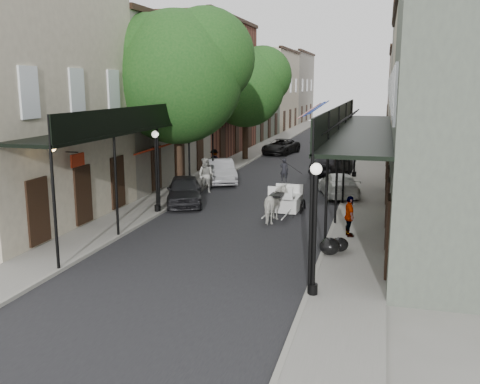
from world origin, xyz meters
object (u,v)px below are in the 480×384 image
Objects in this scene: tree_far at (250,84)px; pedestrian_walking at (206,175)px; pedestrian_sidewalk_left at (214,161)px; lamppost_right_far at (355,146)px; car_left_mid at (221,171)px; lamppost_right_near at (314,227)px; car_left_far at (281,147)px; carriage at (288,189)px; car_right_far at (332,163)px; tree_near at (185,72)px; pedestrian_sidewalk_right at (349,216)px; horse at (276,204)px; car_right_near at (338,185)px; car_left_near at (184,190)px; lamppost_left at (156,170)px.

pedestrian_walking is at bearing -86.71° from tree_far.
lamppost_right_far is at bearing 163.58° from pedestrian_sidewalk_left.
lamppost_right_near is at bearing -88.72° from car_left_mid.
lamppost_right_far is 12.44m from car_left_far.
carriage reaches higher than car_right_far.
car_left_mid is at bearing 93.77° from pedestrian_sidewalk_left.
tree_near reaches higher than pedestrian_sidewalk_right.
lamppost_right_far is at bearing -100.56° from horse.
horse reaches higher than car_left_mid.
car_right_near is at bearing 92.02° from lamppost_right_near.
car_left_near is at bearing 75.35° from car_right_far.
pedestrian_walking is at bearing 83.01° from pedestrian_sidewalk_left.
carriage is 7.79m from car_left_mid.
horse reaches higher than car_right_near.
lamppost_right_far is (8.20, 12.00, 0.00)m from lamppost_left.
horse is 1.16× the size of pedestrian_sidewalk_right.
tree_near is 12.53m from car_right_far.
lamppost_left reaches higher than horse.
car_left_mid is (0.65, -9.90, -5.13)m from tree_far.
pedestrian_sidewalk_left is at bearing 94.46° from lamppost_left.
pedestrian_sidewalk_left is (-6.43, 11.33, 0.10)m from horse.
car_left_far is at bearing 102.44° from lamppost_right_near.
lamppost_right_far is at bearing 161.47° from car_right_far.
lamppost_right_near is 2.45× the size of pedestrian_sidewalk_left.
tree_far is 9.97m from car_right_far.
tree_far reaches higher than car_left_near.
tree_far reaches higher than carriage.
tree_near reaches higher than car_right_near.
pedestrian_sidewalk_right is (8.94, -20.06, -4.92)m from tree_far.
lamppost_left is 0.89× the size of car_left_near.
carriage reaches higher than pedestrian_walking.
lamppost_left is 1.92× the size of pedestrian_walking.
tree_far is at bearing -71.49° from car_right_near.
lamppost_right_far is 0.84× the size of car_right_far.
car_right_far is at bearing 62.67° from pedestrian_walking.
horse is (-2.65, 8.00, -1.27)m from lamppost_right_near.
tree_near is 3.70× the size of carriage.
lamppost_right_near is 2.02× the size of horse.
lamppost_left is 1.00× the size of lamppost_right_far.
tree_near reaches higher than pedestrian_sidewalk_left.
tree_far reaches higher than lamppost_right_near.
lamppost_right_near is 0.84× the size of car_right_far.
lamppost_right_far is 12.36m from horse.
tree_near is 6.35× the size of pedestrian_sidewalk_left.
horse is at bearing -68.94° from car_left_far.
car_left_near is at bearing -175.38° from carriage.
car_left_near is at bearing -73.37° from tree_near.
carriage reaches higher than horse.
carriage is 0.59× the size of car_right_far.
car_right_far is at bearing -93.16° from horse.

